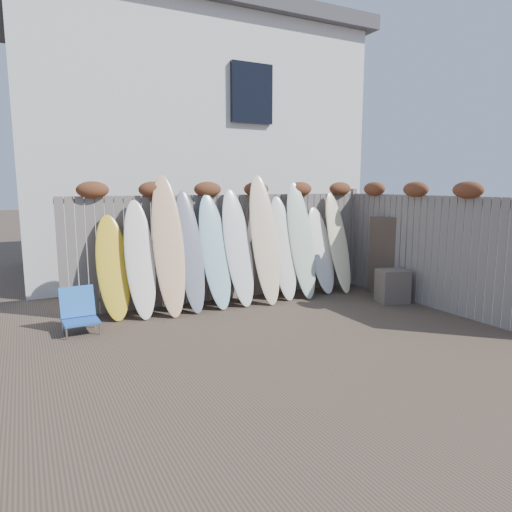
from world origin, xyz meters
name	(u,v)px	position (x,y,z in m)	size (l,w,h in m)	color
ground	(293,334)	(0.00, 0.00, 0.00)	(80.00, 80.00, 0.00)	#493A2D
back_fence	(230,238)	(0.06, 2.39, 1.18)	(6.05, 0.28, 2.24)	slate
right_fence	(429,244)	(2.99, 0.25, 1.14)	(0.28, 4.40, 2.24)	slate
house	(183,146)	(0.50, 6.50, 3.20)	(8.50, 5.50, 6.33)	silver
beach_chair	(79,311)	(-2.80, 1.56, 0.31)	(0.53, 0.56, 0.67)	#2355B2
wooden_crate	(392,286)	(2.64, 0.73, 0.31)	(0.53, 0.44, 0.62)	brown
lattice_panel	(393,257)	(2.99, 1.11, 0.78)	(0.04, 1.04, 1.55)	#3A3023
surfboard_0	(113,267)	(-2.19, 2.04, 0.85)	(0.52, 0.07, 1.77)	gold
surfboard_1	(140,259)	(-1.77, 1.96, 0.97)	(0.49, 0.07, 2.02)	white
surfboard_2	(168,245)	(-1.29, 1.93, 1.18)	(0.52, 0.07, 2.46)	tan
surfboard_3	(190,251)	(-0.91, 1.94, 1.05)	(0.45, 0.07, 2.18)	slate
surfboard_4	(215,251)	(-0.44, 1.95, 1.01)	(0.53, 0.07, 2.11)	#92C4CE
surfboard_5	(238,247)	(0.02, 1.96, 1.06)	(0.53, 0.07, 2.20)	silver
surfboard_6	(265,239)	(0.53, 1.89, 1.19)	(0.52, 0.07, 2.48)	beige
surfboard_7	(283,248)	(0.98, 1.97, 0.98)	(0.49, 0.07, 2.05)	white
surfboard_8	(301,240)	(1.38, 1.95, 1.12)	(0.52, 0.07, 2.34)	silver
surfboard_9	(321,250)	(1.92, 2.04, 0.87)	(0.55, 0.07, 1.81)	white
surfboard_10	(338,242)	(2.29, 1.97, 1.02)	(0.45, 0.07, 2.11)	#FBECB3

